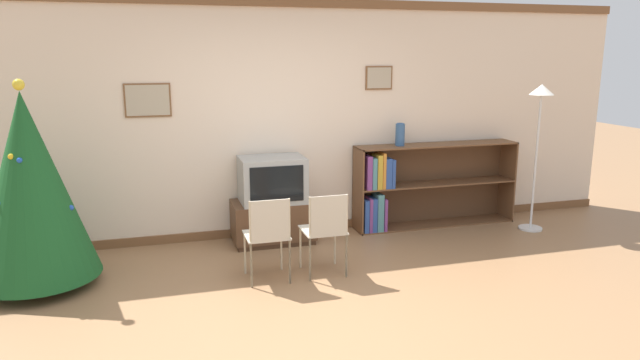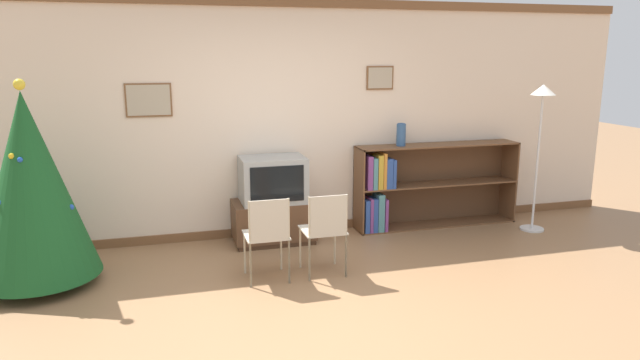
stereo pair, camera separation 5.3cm
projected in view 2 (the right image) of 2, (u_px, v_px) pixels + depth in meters
ground_plane at (327, 313)px, 4.73m from camera, size 24.00×24.00×0.00m
wall_back at (272, 120)px, 6.54m from camera, size 9.02×0.11×2.70m
christmas_tree at (31, 186)px, 5.09m from camera, size 1.09×1.09×1.89m
tv_console at (274, 221)px, 6.46m from camera, size 0.91×0.52×0.47m
television at (273, 179)px, 6.35m from camera, size 0.71×0.51×0.51m
folding_chair_left at (268, 234)px, 5.27m from camera, size 0.40×0.40×0.82m
folding_chair_right at (325, 229)px, 5.41m from camera, size 0.40×0.40×0.82m
bookshelf at (411, 187)px, 6.96m from camera, size 2.06×0.36×1.02m
vase at (401, 134)px, 6.77m from camera, size 0.11×0.11×0.27m
standing_lamp at (541, 120)px, 6.65m from camera, size 0.28×0.28×1.75m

